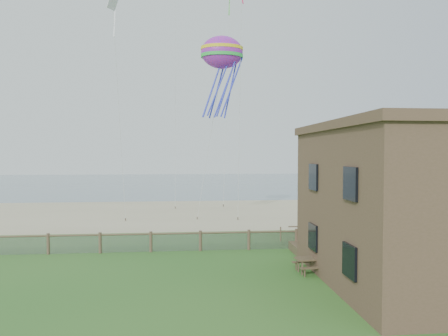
# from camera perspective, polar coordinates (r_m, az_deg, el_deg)

# --- Properties ---
(ground) EXTENTS (160.00, 160.00, 0.00)m
(ground) POSITION_cam_1_polar(r_m,az_deg,el_deg) (19.22, -2.75, -15.98)
(ground) COLOR #285D20
(ground) RESTS_ON ground
(sand_beach) EXTENTS (72.00, 20.00, 0.02)m
(sand_beach) POSITION_cam_1_polar(r_m,az_deg,el_deg) (40.71, -4.15, -6.38)
(sand_beach) COLOR tan
(sand_beach) RESTS_ON ground
(ocean) EXTENTS (160.00, 68.00, 0.02)m
(ocean) POSITION_cam_1_polar(r_m,az_deg,el_deg) (84.48, -4.77, -2.03)
(ocean) COLOR slate
(ocean) RESTS_ON ground
(chainlink_fence) EXTENTS (36.20, 0.20, 1.25)m
(chainlink_fence) POSITION_cam_1_polar(r_m,az_deg,el_deg) (24.87, -3.39, -10.51)
(chainlink_fence) COLOR brown
(chainlink_fence) RESTS_ON ground
(motel_deck) EXTENTS (15.00, 2.00, 0.50)m
(motel_deck) POSITION_cam_1_polar(r_m,az_deg,el_deg) (27.65, 25.20, -10.06)
(motel_deck) COLOR brown
(motel_deck) RESTS_ON ground
(picnic_table) EXTENTS (1.97, 1.56, 0.78)m
(picnic_table) POSITION_cam_1_polar(r_m,az_deg,el_deg) (21.01, 12.72, -13.36)
(picnic_table) COLOR brown
(picnic_table) RESTS_ON ground
(octopus_kite) EXTENTS (4.18, 3.60, 7.23)m
(octopus_kite) POSITION_cam_1_polar(r_m,az_deg,el_deg) (33.86, -0.29, 13.14)
(octopus_kite) COLOR #F22666
(kite_white) EXTENTS (2.15, 1.89, 2.91)m
(kite_white) POSITION_cam_1_polar(r_m,az_deg,el_deg) (34.17, -15.59, 20.42)
(kite_white) COLOR white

